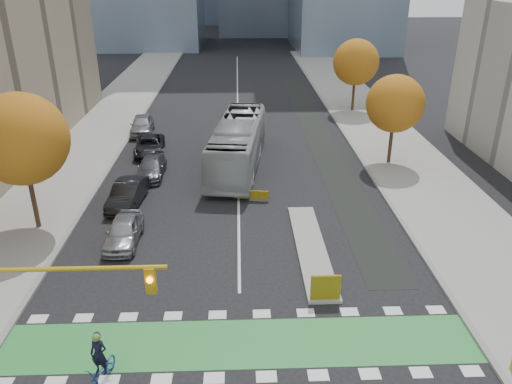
{
  "coord_description": "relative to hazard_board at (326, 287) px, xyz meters",
  "views": [
    {
      "loc": [
        0.08,
        -14.88,
        14.31
      ],
      "look_at": [
        0.99,
        10.2,
        3.0
      ],
      "focal_mm": 35.0,
      "sensor_mm": 36.0,
      "label": 1
    }
  ],
  "objects": [
    {
      "name": "tree_west",
      "position": [
        -16.0,
        7.8,
        4.82
      ],
      "size": [
        5.2,
        5.2,
        8.22
      ],
      "color": "#332114",
      "rests_on": "ground"
    },
    {
      "name": "median_island",
      "position": [
        0.0,
        4.8,
        -0.72
      ],
      "size": [
        1.6,
        10.0,
        0.16
      ],
      "primitive_type": "cube",
      "color": "gray",
      "rests_on": "ground"
    },
    {
      "name": "hazard_board",
      "position": [
        0.0,
        0.0,
        0.0
      ],
      "size": [
        1.4,
        0.12,
        1.3
      ],
      "primitive_type": "cube",
      "color": "yellow",
      "rests_on": "median_island"
    },
    {
      "name": "traffic_signal_west",
      "position": [
        -11.93,
        -4.71,
        3.23
      ],
      "size": [
        8.53,
        0.56,
        5.2
      ],
      "color": "#BF9914",
      "rests_on": "ground"
    },
    {
      "name": "parked_car_a",
      "position": [
        -10.5,
        5.89,
        -0.05
      ],
      "size": [
        1.81,
        4.41,
        1.5
      ],
      "primitive_type": "imported",
      "rotation": [
        0.0,
        0.0,
        -0.01
      ],
      "color": "#9F9FA4",
      "rests_on": "ground"
    },
    {
      "name": "sidewalk_west",
      "position": [
        -17.5,
        15.8,
        -0.73
      ],
      "size": [
        7.0,
        120.0,
        0.15
      ],
      "primitive_type": "cube",
      "color": "gray",
      "rests_on": "ground"
    },
    {
      "name": "sidewalk_east",
      "position": [
        9.5,
        15.8,
        -0.73
      ],
      "size": [
        7.0,
        120.0,
        0.15
      ],
      "primitive_type": "cube",
      "color": "gray",
      "rests_on": "ground"
    },
    {
      "name": "bike_lane_paint",
      "position": [
        3.5,
        25.8,
        -0.8
      ],
      "size": [
        2.5,
        50.0,
        0.01
      ],
      "primitive_type": "cube",
      "color": "black",
      "rests_on": "ground"
    },
    {
      "name": "curb_west",
      "position": [
        -14.0,
        15.8,
        -0.73
      ],
      "size": [
        0.3,
        120.0,
        0.16
      ],
      "primitive_type": "cube",
      "color": "gray",
      "rests_on": "ground"
    },
    {
      "name": "parked_car_e",
      "position": [
        -13.0,
        26.56,
        0.05
      ],
      "size": [
        2.39,
        5.15,
        1.71
      ],
      "primitive_type": "imported",
      "rotation": [
        0.0,
        0.0,
        0.08
      ],
      "color": "#98999D",
      "rests_on": "ground"
    },
    {
      "name": "parked_car_d",
      "position": [
        -11.42,
        20.89,
        -0.09
      ],
      "size": [
        2.82,
        5.3,
        1.42
      ],
      "primitive_type": "imported",
      "rotation": [
        0.0,
        0.0,
        0.09
      ],
      "color": "black",
      "rests_on": "ground"
    },
    {
      "name": "bike_crossing",
      "position": [
        -4.0,
        -2.7,
        -0.79
      ],
      "size": [
        20.0,
        3.0,
        0.01
      ],
      "primitive_type": "cube",
      "color": "#2C8839",
      "rests_on": "ground"
    },
    {
      "name": "parked_car_b",
      "position": [
        -11.26,
        10.89,
        -0.01
      ],
      "size": [
        2.15,
        4.95,
        1.58
      ],
      "primitive_type": "imported",
      "rotation": [
        0.0,
        0.0,
        -0.1
      ],
      "color": "black",
      "rests_on": "ground"
    },
    {
      "name": "parked_car_c",
      "position": [
        -10.5,
        15.89,
        -0.11
      ],
      "size": [
        1.95,
        4.73,
        1.37
      ],
      "primitive_type": "imported",
      "rotation": [
        0.0,
        0.0,
        0.01
      ],
      "color": "#49494E",
      "rests_on": "ground"
    },
    {
      "name": "tree_east_near",
      "position": [
        8.0,
        17.8,
        4.06
      ],
      "size": [
        4.4,
        4.4,
        7.08
      ],
      "color": "#332114",
      "rests_on": "ground"
    },
    {
      "name": "cyclist",
      "position": [
        -9.16,
        -4.7,
        -0.02
      ],
      "size": [
        1.16,
        2.12,
        2.32
      ],
      "rotation": [
        0.0,
        0.0,
        -0.24
      ],
      "color": "#214998",
      "rests_on": "ground"
    },
    {
      "name": "bus",
      "position": [
        -4.0,
        17.66,
        1.08
      ],
      "size": [
        4.88,
        13.76,
        3.75
      ],
      "primitive_type": "imported",
      "rotation": [
        0.0,
        0.0,
        -0.13
      ],
      "color": "#A6AAAE",
      "rests_on": "ground"
    },
    {
      "name": "tree_east_far",
      "position": [
        8.5,
        33.8,
        4.44
      ],
      "size": [
        4.8,
        4.8,
        7.65
      ],
      "color": "#332114",
      "rests_on": "ground"
    },
    {
      "name": "centre_line",
      "position": [
        -4.0,
        35.8,
        -0.8
      ],
      "size": [
        0.15,
        70.0,
        0.01
      ],
      "primitive_type": "cube",
      "color": "silver",
      "rests_on": "ground"
    },
    {
      "name": "ground",
      "position": [
        -4.0,
        -4.2,
        -0.8
      ],
      "size": [
        300.0,
        300.0,
        0.0
      ],
      "primitive_type": "plane",
      "color": "black",
      "rests_on": "ground"
    },
    {
      "name": "curb_east",
      "position": [
        6.0,
        15.8,
        -0.73
      ],
      "size": [
        0.3,
        120.0,
        0.16
      ],
      "primitive_type": "cube",
      "color": "gray",
      "rests_on": "ground"
    }
  ]
}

